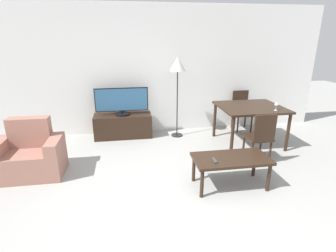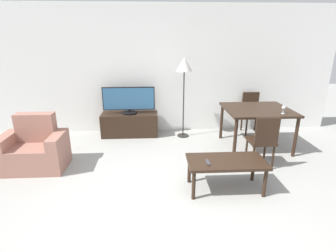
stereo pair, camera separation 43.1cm
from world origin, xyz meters
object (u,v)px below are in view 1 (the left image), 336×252
at_px(armchair, 30,156).
at_px(dining_chair_far, 241,108).
at_px(tv_stand, 123,126).
at_px(coffee_table, 231,161).
at_px(dining_table, 250,110).
at_px(dining_chair_near, 260,136).
at_px(tv, 122,101).
at_px(floor_lamp, 178,68).
at_px(wine_glass_left, 276,105).
at_px(remote_primary, 214,160).

height_order(armchair, dining_chair_far, dining_chair_far).
bearing_deg(tv_stand, armchair, -134.74).
bearing_deg(dining_chair_far, coffee_table, -117.08).
distance_m(tv_stand, dining_table, 2.63).
relative_size(coffee_table, dining_chair_near, 1.20).
distance_m(coffee_table, dining_chair_near, 0.98).
bearing_deg(tv, dining_chair_far, 1.39).
distance_m(armchair, tv_stand, 2.01).
xyz_separation_m(dining_chair_near, dining_chair_far, (0.42, 1.69, 0.00)).
bearing_deg(floor_lamp, dining_table, -25.77).
height_order(coffee_table, wine_glass_left, wine_glass_left).
bearing_deg(tv, dining_chair_near, -35.70).
xyz_separation_m(dining_chair_near, remote_primary, (-1.03, -0.69, -0.04)).
relative_size(tv, coffee_table, 1.02).
xyz_separation_m(dining_chair_far, floor_lamp, (-1.54, -0.20, 0.95)).
height_order(tv_stand, floor_lamp, floor_lamp).
bearing_deg(tv_stand, dining_chair_near, -35.74).
relative_size(floor_lamp, remote_primary, 11.14).
bearing_deg(dining_chair_far, dining_table, -104.02).
bearing_deg(dining_chair_near, dining_chair_far, 75.98).
bearing_deg(armchair, remote_primary, -18.62).
distance_m(floor_lamp, wine_glass_left, 2.00).
xyz_separation_m(dining_table, wine_glass_left, (0.31, -0.36, 0.19)).
bearing_deg(armchair, wine_glass_left, 3.92).
xyz_separation_m(armchair, tv, (1.41, 1.43, 0.47)).
bearing_deg(tv_stand, remote_primary, -62.09).
distance_m(dining_chair_far, floor_lamp, 1.82).
relative_size(armchair, remote_primary, 6.48).
relative_size(remote_primary, wine_glass_left, 1.03).
bearing_deg(wine_glass_left, remote_primary, -142.78).
distance_m(coffee_table, dining_chair_far, 2.59).
height_order(coffee_table, dining_chair_far, dining_chair_far).
height_order(dining_chair_near, dining_chair_far, same).
xyz_separation_m(floor_lamp, remote_primary, (0.08, -2.18, -0.98)).
bearing_deg(wine_glass_left, dining_chair_near, -136.93).
bearing_deg(remote_primary, tv, 117.94).
relative_size(coffee_table, wine_glass_left, 7.29).
distance_m(coffee_table, dining_table, 1.78).
relative_size(tv_stand, dining_chair_far, 1.35).
bearing_deg(tv, remote_primary, -62.06).
relative_size(dining_table, floor_lamp, 0.72).
xyz_separation_m(dining_table, dining_chair_far, (0.21, 0.84, -0.19)).
distance_m(armchair, dining_table, 3.96).
xyz_separation_m(coffee_table, wine_glass_left, (1.28, 1.10, 0.48)).
bearing_deg(dining_table, remote_primary, -128.95).
bearing_deg(wine_glass_left, tv_stand, 157.67).
height_order(tv_stand, wine_glass_left, wine_glass_left).
height_order(tv, dining_chair_near, tv).
relative_size(tv_stand, wine_glass_left, 8.19).
bearing_deg(dining_chair_far, tv, -178.61).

